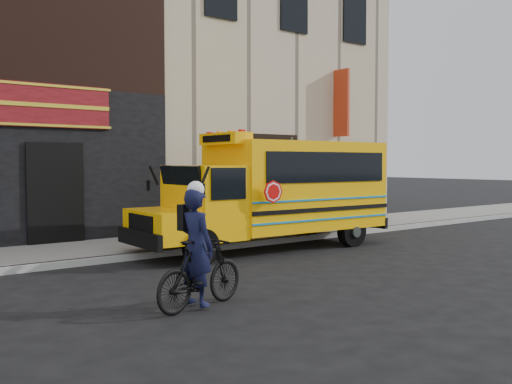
{
  "coord_description": "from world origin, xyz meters",
  "views": [
    {
      "loc": [
        -8.02,
        -9.3,
        2.22
      ],
      "look_at": [
        0.57,
        1.85,
        1.48
      ],
      "focal_mm": 40.0,
      "sensor_mm": 36.0,
      "label": 1
    }
  ],
  "objects": [
    {
      "name": "ground",
      "position": [
        0.0,
        0.0,
        0.0
      ],
      "size": [
        120.0,
        120.0,
        0.0
      ],
      "primitive_type": "plane",
      "color": "black",
      "rests_on": "ground"
    },
    {
      "name": "curb",
      "position": [
        0.0,
        2.6,
        0.07
      ],
      "size": [
        40.0,
        0.2,
        0.15
      ],
      "primitive_type": "cube",
      "color": "#9E9E99",
      "rests_on": "ground"
    },
    {
      "name": "sidewalk",
      "position": [
        0.0,
        4.1,
        0.07
      ],
      "size": [
        40.0,
        3.0,
        0.15
      ],
      "primitive_type": "cube",
      "color": "slate",
      "rests_on": "ground"
    },
    {
      "name": "building",
      "position": [
        -0.04,
        10.45,
        6.13
      ],
      "size": [
        20.0,
        10.7,
        12.0
      ],
      "color": "tan",
      "rests_on": "sidewalk"
    },
    {
      "name": "school_bus",
      "position": [
        1.34,
        1.96,
        1.51
      ],
      "size": [
        6.95,
        2.47,
        2.92
      ],
      "color": "black",
      "rests_on": "ground"
    },
    {
      "name": "sign_pole",
      "position": [
        2.96,
        3.22,
        1.64
      ],
      "size": [
        0.06,
        0.26,
        2.95
      ],
      "color": "#3C433F",
      "rests_on": "ground"
    },
    {
      "name": "bicycle",
      "position": [
        -3.46,
        -2.0,
        0.53
      ],
      "size": [
        1.84,
        0.9,
        1.07
      ],
      "primitive_type": "imported",
      "rotation": [
        0.0,
        0.0,
        1.8
      ],
      "color": "black",
      "rests_on": "ground"
    },
    {
      "name": "cyclist",
      "position": [
        -3.52,
        -1.96,
        0.89
      ],
      "size": [
        0.55,
        0.72,
        1.78
      ],
      "primitive_type": "imported",
      "rotation": [
        0.0,
        0.0,
        1.78
      ],
      "color": "black",
      "rests_on": "ground"
    }
  ]
}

